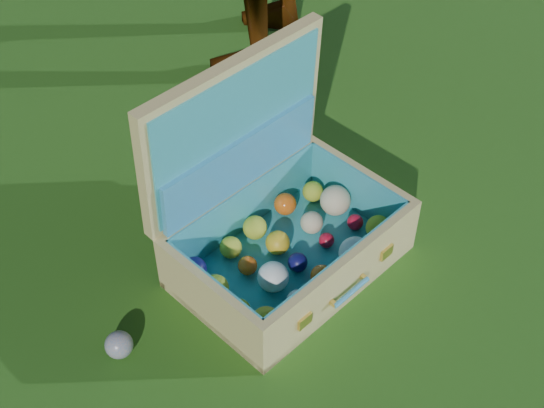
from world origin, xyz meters
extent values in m
plane|color=#215114|center=(0.00, 0.00, 0.00)|extent=(60.00, 60.00, 0.00)
sphere|color=teal|center=(-0.55, 0.03, 0.03)|extent=(0.06, 0.06, 0.06)
cube|color=tan|center=(-0.11, 0.00, 0.01)|extent=(0.55, 0.40, 0.02)
cube|color=tan|center=(-0.09, -0.16, 0.08)|extent=(0.51, 0.08, 0.15)
cube|color=tan|center=(-0.13, 0.16, 0.08)|extent=(0.51, 0.08, 0.15)
cube|color=tan|center=(-0.36, -0.03, 0.08)|extent=(0.06, 0.30, 0.15)
cube|color=tan|center=(0.13, 0.03, 0.08)|extent=(0.06, 0.30, 0.15)
cube|color=teal|center=(-0.11, 0.00, 0.02)|extent=(0.51, 0.36, 0.01)
cube|color=teal|center=(-0.10, -0.15, 0.09)|extent=(0.47, 0.06, 0.14)
cube|color=teal|center=(-0.13, 0.15, 0.09)|extent=(0.47, 0.06, 0.14)
cube|color=teal|center=(-0.35, -0.03, 0.09)|extent=(0.04, 0.30, 0.14)
cube|color=teal|center=(0.12, 0.03, 0.09)|extent=(0.04, 0.30, 0.14)
cube|color=tan|center=(-0.14, 0.18, 0.33)|extent=(0.51, 0.11, 0.34)
cube|color=teal|center=(-0.13, 0.16, 0.32)|extent=(0.47, 0.08, 0.30)
cube|color=teal|center=(-0.13, 0.16, 0.23)|extent=(0.46, 0.08, 0.14)
cube|color=#F2C659|center=(-0.23, -0.19, 0.08)|extent=(0.04, 0.01, 0.03)
cube|color=#F2C659|center=(0.04, -0.16, 0.08)|extent=(0.04, 0.01, 0.03)
cylinder|color=teal|center=(-0.09, -0.19, 0.06)|extent=(0.11, 0.03, 0.01)
cube|color=#F2C659|center=(-0.14, -0.19, 0.06)|extent=(0.01, 0.02, 0.01)
cube|color=#F2C659|center=(-0.04, -0.17, 0.06)|extent=(0.01, 0.02, 0.01)
sphere|color=gold|center=(-0.28, -0.13, 0.06)|extent=(0.07, 0.07, 0.07)
sphere|color=silver|center=(-0.19, -0.12, 0.05)|extent=(0.05, 0.05, 0.05)
sphere|color=#E85D13|center=(-0.10, -0.10, 0.05)|extent=(0.05, 0.05, 0.05)
sphere|color=silver|center=(-0.01, -0.11, 0.06)|extent=(0.08, 0.08, 0.08)
sphere|color=gold|center=(0.10, -0.08, 0.05)|extent=(0.06, 0.06, 0.06)
sphere|color=gold|center=(-0.31, -0.06, 0.05)|extent=(0.05, 0.05, 0.05)
sphere|color=silver|center=(-0.20, -0.04, 0.06)|extent=(0.07, 0.07, 0.07)
sphere|color=#0F0E4A|center=(-0.12, -0.03, 0.05)|extent=(0.05, 0.05, 0.05)
sphere|color=#B80E24|center=(-0.02, -0.02, 0.04)|extent=(0.04, 0.04, 0.04)
sphere|color=#B80E24|center=(0.08, -0.02, 0.04)|extent=(0.04, 0.04, 0.04)
sphere|color=gold|center=(-0.31, 0.02, 0.05)|extent=(0.06, 0.06, 0.06)
sphere|color=#E85D13|center=(-0.21, 0.03, 0.05)|extent=(0.05, 0.05, 0.05)
sphere|color=gold|center=(-0.12, 0.04, 0.05)|extent=(0.06, 0.06, 0.06)
sphere|color=beige|center=(-0.01, 0.04, 0.05)|extent=(0.06, 0.06, 0.06)
sphere|color=beige|center=(0.08, 0.05, 0.06)|extent=(0.08, 0.08, 0.08)
sphere|color=#0F0E4A|center=(-0.32, 0.09, 0.05)|extent=(0.06, 0.06, 0.06)
sphere|color=gold|center=(-0.21, 0.10, 0.05)|extent=(0.05, 0.05, 0.05)
sphere|color=gold|center=(-0.13, 0.11, 0.05)|extent=(0.06, 0.06, 0.06)
sphere|color=#E85D13|center=(-0.02, 0.13, 0.05)|extent=(0.06, 0.06, 0.06)
sphere|color=gold|center=(0.06, 0.12, 0.05)|extent=(0.05, 0.05, 0.05)
camera|label=1|loc=(-0.88, -0.90, 1.37)|focal=50.00mm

